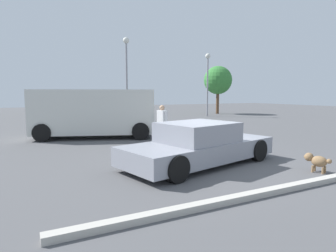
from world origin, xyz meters
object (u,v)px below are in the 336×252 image
(light_post_mid, at_px, (126,64))
(dog, at_px, (317,161))
(sedan_foreground, at_px, (199,145))
(van_white, at_px, (95,112))
(pedestrian, at_px, (162,121))
(light_post_near, at_px, (208,73))

(light_post_mid, bearing_deg, dog, -90.56)
(sedan_foreground, distance_m, van_white, 6.65)
(sedan_foreground, relative_size, pedestrian, 3.22)
(sedan_foreground, distance_m, dog, 3.05)
(van_white, height_order, light_post_near, light_post_near)
(sedan_foreground, xyz_separation_m, van_white, (-1.48, 6.45, 0.62))
(dog, xyz_separation_m, van_white, (-3.72, 8.51, 0.88))
(van_white, bearing_deg, light_post_mid, 79.79)
(dog, bearing_deg, pedestrian, -2.55)
(light_post_near, bearing_deg, dog, -115.90)
(van_white, xyz_separation_m, pedestrian, (2.13, -2.67, -0.27))
(van_white, bearing_deg, dog, -46.85)
(van_white, height_order, light_post_mid, light_post_mid)
(van_white, xyz_separation_m, light_post_mid, (3.87, 6.76, 2.91))
(van_white, relative_size, light_post_near, 1.03)
(pedestrian, bearing_deg, light_post_mid, -112.77)
(pedestrian, relative_size, light_post_mid, 0.26)
(light_post_near, distance_m, light_post_mid, 7.96)
(dog, relative_size, pedestrian, 0.42)
(sedan_foreground, relative_size, van_white, 0.88)
(dog, distance_m, light_post_near, 18.67)
(pedestrian, height_order, light_post_near, light_post_near)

